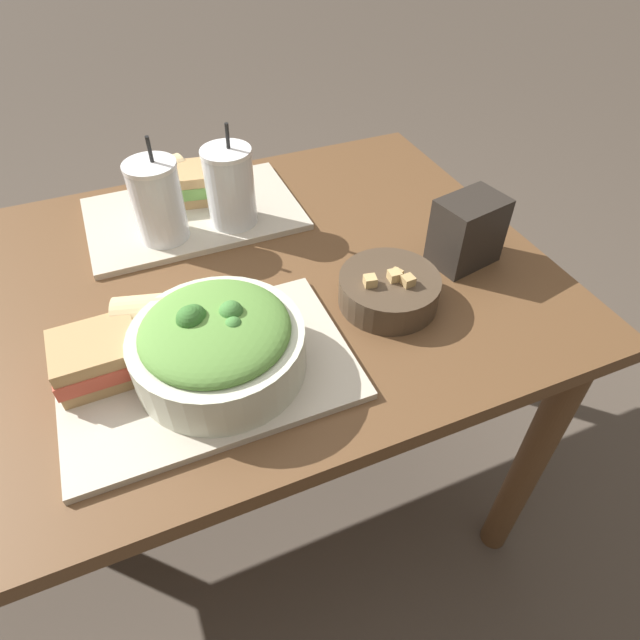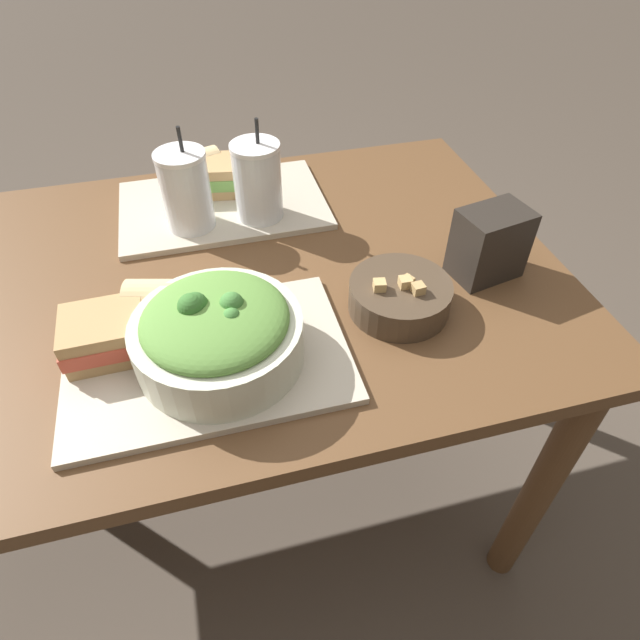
{
  "view_description": "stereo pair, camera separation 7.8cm",
  "coord_description": "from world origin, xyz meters",
  "px_view_note": "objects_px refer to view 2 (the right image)",
  "views": [
    {
      "loc": [
        -0.0,
        -0.73,
        1.32
      ],
      "look_at": [
        0.21,
        -0.21,
        0.78
      ],
      "focal_mm": 30.0,
      "sensor_mm": 36.0,
      "label": 1
    },
    {
      "loc": [
        0.07,
        -0.75,
        1.32
      ],
      "look_at": [
        0.21,
        -0.21,
        0.78
      ],
      "focal_mm": 30.0,
      "sensor_mm": 36.0,
      "label": 2
    }
  ],
  "objects_px": {
    "salad_bowl": "(217,332)",
    "soup_bowl": "(400,295)",
    "sandwich_near": "(105,335)",
    "baguette_far": "(202,166)",
    "drink_cup_red": "(258,183)",
    "chip_bag": "(490,244)",
    "sandwich_far": "(214,176)",
    "drink_cup_dark": "(186,193)",
    "baguette_near": "(165,302)"
  },
  "relations": [
    {
      "from": "drink_cup_red",
      "to": "salad_bowl",
      "type": "bearing_deg",
      "value": -108.81
    },
    {
      "from": "salad_bowl",
      "to": "drink_cup_red",
      "type": "height_order",
      "value": "drink_cup_red"
    },
    {
      "from": "sandwich_near",
      "to": "chip_bag",
      "type": "bearing_deg",
      "value": 2.19
    },
    {
      "from": "sandwich_near",
      "to": "salad_bowl",
      "type": "bearing_deg",
      "value": -20.81
    },
    {
      "from": "sandwich_far",
      "to": "drink_cup_dark",
      "type": "bearing_deg",
      "value": -105.85
    },
    {
      "from": "sandwich_near",
      "to": "drink_cup_dark",
      "type": "bearing_deg",
      "value": 62.83
    },
    {
      "from": "baguette_far",
      "to": "chip_bag",
      "type": "height_order",
      "value": "chip_bag"
    },
    {
      "from": "salad_bowl",
      "to": "sandwich_near",
      "type": "distance_m",
      "value": 0.17
    },
    {
      "from": "soup_bowl",
      "to": "baguette_near",
      "type": "distance_m",
      "value": 0.37
    },
    {
      "from": "chip_bag",
      "to": "baguette_far",
      "type": "bearing_deg",
      "value": 124.79
    },
    {
      "from": "sandwich_far",
      "to": "soup_bowl",
      "type": "bearing_deg",
      "value": -50.16
    },
    {
      "from": "drink_cup_dark",
      "to": "baguette_far",
      "type": "bearing_deg",
      "value": 76.12
    },
    {
      "from": "salad_bowl",
      "to": "baguette_far",
      "type": "relative_size",
      "value": 2.49
    },
    {
      "from": "sandwich_near",
      "to": "drink_cup_red",
      "type": "xyz_separation_m",
      "value": [
        0.28,
        0.3,
        0.04
      ]
    },
    {
      "from": "salad_bowl",
      "to": "sandwich_near",
      "type": "relative_size",
      "value": 1.99
    },
    {
      "from": "soup_bowl",
      "to": "baguette_far",
      "type": "bearing_deg",
      "value": 119.07
    },
    {
      "from": "salad_bowl",
      "to": "soup_bowl",
      "type": "xyz_separation_m",
      "value": [
        0.29,
        0.04,
        -0.03
      ]
    },
    {
      "from": "sandwich_far",
      "to": "drink_cup_red",
      "type": "relative_size",
      "value": 0.73
    },
    {
      "from": "soup_bowl",
      "to": "baguette_near",
      "type": "height_order",
      "value": "baguette_near"
    },
    {
      "from": "soup_bowl",
      "to": "baguette_near",
      "type": "bearing_deg",
      "value": 171.12
    },
    {
      "from": "sandwich_near",
      "to": "sandwich_far",
      "type": "bearing_deg",
      "value": 62.64
    },
    {
      "from": "sandwich_near",
      "to": "baguette_far",
      "type": "relative_size",
      "value": 1.25
    },
    {
      "from": "drink_cup_red",
      "to": "soup_bowl",
      "type": "bearing_deg",
      "value": -61.47
    },
    {
      "from": "sandwich_near",
      "to": "drink_cup_dark",
      "type": "xyz_separation_m",
      "value": [
        0.15,
        0.3,
        0.04
      ]
    },
    {
      "from": "baguette_near",
      "to": "baguette_far",
      "type": "bearing_deg",
      "value": 1.54
    },
    {
      "from": "drink_cup_dark",
      "to": "drink_cup_red",
      "type": "height_order",
      "value": "same"
    },
    {
      "from": "sandwich_far",
      "to": "baguette_far",
      "type": "relative_size",
      "value": 1.47
    },
    {
      "from": "baguette_far",
      "to": "drink_cup_red",
      "type": "bearing_deg",
      "value": -168.18
    },
    {
      "from": "baguette_near",
      "to": "chip_bag",
      "type": "relative_size",
      "value": 0.97
    },
    {
      "from": "baguette_far",
      "to": "drink_cup_dark",
      "type": "relative_size",
      "value": 0.5
    },
    {
      "from": "baguette_far",
      "to": "soup_bowl",
      "type": "bearing_deg",
      "value": -169.21
    },
    {
      "from": "salad_bowl",
      "to": "drink_cup_dark",
      "type": "bearing_deg",
      "value": 91.76
    },
    {
      "from": "baguette_near",
      "to": "soup_bowl",
      "type": "bearing_deg",
      "value": -84.09
    },
    {
      "from": "soup_bowl",
      "to": "sandwich_far",
      "type": "xyz_separation_m",
      "value": [
        -0.24,
        0.44,
        0.02
      ]
    },
    {
      "from": "baguette_far",
      "to": "chip_bag",
      "type": "distance_m",
      "value": 0.61
    },
    {
      "from": "salad_bowl",
      "to": "soup_bowl",
      "type": "relative_size",
      "value": 1.47
    },
    {
      "from": "sandwich_far",
      "to": "chip_bag",
      "type": "relative_size",
      "value": 1.12
    },
    {
      "from": "sandwich_far",
      "to": "salad_bowl",
      "type": "bearing_deg",
      "value": -85.29
    },
    {
      "from": "drink_cup_red",
      "to": "sandwich_near",
      "type": "bearing_deg",
      "value": -132.61
    },
    {
      "from": "baguette_near",
      "to": "drink_cup_red",
      "type": "distance_m",
      "value": 0.32
    },
    {
      "from": "salad_bowl",
      "to": "chip_bag",
      "type": "bearing_deg",
      "value": 11.46
    },
    {
      "from": "sandwich_near",
      "to": "baguette_near",
      "type": "relative_size",
      "value": 0.99
    },
    {
      "from": "baguette_near",
      "to": "chip_bag",
      "type": "height_order",
      "value": "chip_bag"
    },
    {
      "from": "baguette_near",
      "to": "drink_cup_red",
      "type": "xyz_separation_m",
      "value": [
        0.19,
        0.26,
        0.03
      ]
    },
    {
      "from": "soup_bowl",
      "to": "sandwich_far",
      "type": "height_order",
      "value": "sandwich_far"
    },
    {
      "from": "sandwich_near",
      "to": "sandwich_far",
      "type": "relative_size",
      "value": 0.85
    },
    {
      "from": "soup_bowl",
      "to": "drink_cup_red",
      "type": "xyz_separation_m",
      "value": [
        -0.17,
        0.31,
        0.05
      ]
    },
    {
      "from": "drink_cup_dark",
      "to": "chip_bag",
      "type": "distance_m",
      "value": 0.55
    },
    {
      "from": "sandwich_near",
      "to": "baguette_far",
      "type": "height_order",
      "value": "baguette_far"
    },
    {
      "from": "drink_cup_dark",
      "to": "chip_bag",
      "type": "bearing_deg",
      "value": -28.69
    }
  ]
}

